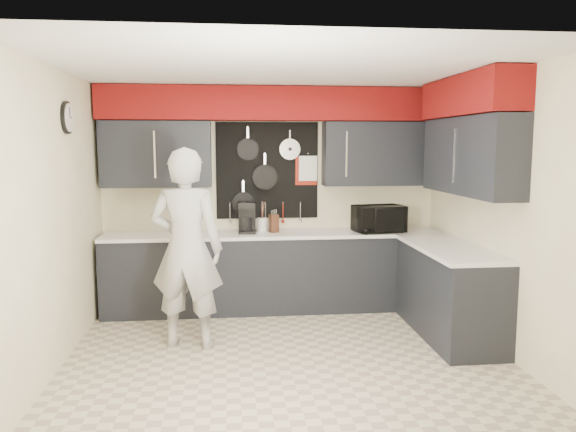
{
  "coord_description": "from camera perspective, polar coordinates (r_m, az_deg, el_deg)",
  "views": [
    {
      "loc": [
        -0.52,
        -4.99,
        1.94
      ],
      "look_at": [
        0.07,
        0.5,
        1.23
      ],
      "focal_mm": 35.0,
      "sensor_mm": 36.0,
      "label": 1
    }
  ],
  "objects": [
    {
      "name": "utensil_crock",
      "position": [
        6.6,
        -2.63,
        -0.88
      ],
      "size": [
        0.12,
        0.12,
        0.16
      ],
      "primitive_type": "cylinder",
      "color": "white",
      "rests_on": "base_cabinets"
    },
    {
      "name": "base_cabinets",
      "position": [
        6.38,
        3.18,
        -6.13
      ],
      "size": [
        3.95,
        2.2,
        0.92
      ],
      "color": "black",
      "rests_on": "ground"
    },
    {
      "name": "microwave",
      "position": [
        6.63,
        9.19,
        -0.28
      ],
      "size": [
        0.62,
        0.47,
        0.31
      ],
      "primitive_type": "imported",
      "rotation": [
        0.0,
        0.0,
        0.18
      ],
      "color": "black",
      "rests_on": "base_cabinets"
    },
    {
      "name": "back_wall_assembly",
      "position": [
        6.61,
        -1.54,
        7.92
      ],
      "size": [
        4.0,
        0.36,
        2.6
      ],
      "color": "#F9F5C0",
      "rests_on": "ground"
    },
    {
      "name": "ground",
      "position": [
        5.38,
        -0.16,
        -13.82
      ],
      "size": [
        4.0,
        4.0,
        0.0
      ],
      "primitive_type": "plane",
      "color": "beige",
      "rests_on": "ground"
    },
    {
      "name": "right_wall_assembly",
      "position": [
        5.76,
        18.33,
        6.98
      ],
      "size": [
        0.36,
        3.5,
        2.6
      ],
      "color": "#F9F5C0",
      "rests_on": "ground"
    },
    {
      "name": "coffee_maker",
      "position": [
        6.5,
        -4.16,
        -0.08
      ],
      "size": [
        0.22,
        0.26,
        0.36
      ],
      "rotation": [
        0.0,
        0.0,
        -0.09
      ],
      "color": "black",
      "rests_on": "base_cabinets"
    },
    {
      "name": "knife_block",
      "position": [
        6.52,
        -1.46,
        -0.76
      ],
      "size": [
        0.12,
        0.12,
        0.21
      ],
      "primitive_type": "cube",
      "rotation": [
        0.0,
        0.0,
        0.32
      ],
      "color": "#341C10",
      "rests_on": "base_cabinets"
    },
    {
      "name": "left_wall_assembly",
      "position": [
        5.25,
        -22.37,
        0.15
      ],
      "size": [
        0.05,
        3.5,
        2.6
      ],
      "color": "#F9F5C0",
      "rests_on": "ground"
    },
    {
      "name": "person",
      "position": [
        5.4,
        -10.28,
        -3.28
      ],
      "size": [
        0.78,
        0.59,
        1.91
      ],
      "primitive_type": "imported",
      "rotation": [
        0.0,
        0.0,
        2.94
      ],
      "color": "#B5B5B3",
      "rests_on": "ground"
    }
  ]
}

